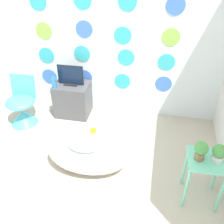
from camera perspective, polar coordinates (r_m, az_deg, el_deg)
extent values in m
plane|color=#BCB29E|center=(3.03, -11.20, -22.50)|extent=(12.00, 12.00, 0.00)
cube|color=white|center=(3.96, -1.86, 16.80)|extent=(4.57, 0.04, 2.60)
cylinder|color=#3F72CC|center=(4.51, -13.45, 7.52)|extent=(0.25, 0.01, 0.25)
cylinder|color=#3F72CC|center=(4.29, -6.01, 7.55)|extent=(0.25, 0.01, 0.25)
cylinder|color=#33B2BF|center=(4.17, 2.28, 6.70)|extent=(0.25, 0.01, 0.25)
cylinder|color=#3F72CC|center=(4.13, 11.13, 6.00)|extent=(0.25, 0.01, 0.25)
cylinder|color=#33B2BF|center=(4.36, -14.08, 11.87)|extent=(0.25, 0.01, 0.25)
cylinder|color=#33B2BF|center=(4.13, -6.55, 12.51)|extent=(0.25, 0.01, 0.25)
cylinder|color=#33B2BF|center=(3.99, 3.08, 11.76)|extent=(0.25, 0.01, 0.25)
cylinder|color=#33B2BF|center=(3.97, 11.76, 10.56)|extent=(0.25, 0.01, 0.25)
cylinder|color=#8CCC4C|center=(4.22, -14.63, 16.73)|extent=(0.25, 0.01, 0.25)
cylinder|color=#3F72CC|center=(3.99, -6.09, 17.49)|extent=(0.25, 0.01, 0.25)
cylinder|color=#33B2BF|center=(3.88, 2.33, 16.29)|extent=(0.25, 0.01, 0.25)
cylinder|color=#8CCC4C|center=(3.84, 12.68, 15.58)|extent=(0.25, 0.01, 0.25)
cylinder|color=#33B2BF|center=(4.13, -15.84, 22.16)|extent=(0.25, 0.01, 0.25)
cylinder|color=#33B2BF|center=(3.89, -6.46, 23.04)|extent=(0.25, 0.01, 0.25)
cylinder|color=#33B2BF|center=(3.76, 3.40, 22.89)|extent=(0.25, 0.01, 0.25)
cylinder|color=#3F72CC|center=(3.73, 13.67, 21.62)|extent=(0.25, 0.01, 0.25)
ellipsoid|color=white|center=(3.32, -5.18, -8.58)|extent=(1.04, 0.62, 0.49)
cylinder|color=#B2DBEA|center=(3.17, -5.39, -5.61)|extent=(0.51, 0.51, 0.01)
sphere|color=yellow|center=(3.17, -4.11, -4.04)|extent=(0.08, 0.08, 0.08)
sphere|color=yellow|center=(3.14, -4.20, -3.77)|extent=(0.05, 0.05, 0.05)
cone|color=orange|center=(3.13, -4.30, -4.02)|extent=(0.02, 0.02, 0.02)
cone|color=#4CC6DB|center=(4.34, -18.67, -1.05)|extent=(0.42, 0.42, 0.21)
ellipsoid|color=#4CC6DB|center=(4.19, -19.37, 2.07)|extent=(0.44, 0.44, 0.15)
cube|color=#4CC6DB|center=(4.23, -18.84, 5.39)|extent=(0.38, 0.09, 0.37)
cube|color=#4C4C51|center=(4.29, -8.53, 2.75)|extent=(0.54, 0.42, 0.55)
cube|color=white|center=(4.07, -9.53, 2.43)|extent=(0.46, 0.01, 0.15)
cube|color=black|center=(4.14, -8.86, 6.08)|extent=(0.21, 0.12, 0.02)
cube|color=black|center=(4.08, -9.03, 8.01)|extent=(0.40, 0.01, 0.31)
cube|color=#0F1E38|center=(4.07, -9.07, 7.95)|extent=(0.38, 0.01, 0.29)
cylinder|color=#2D72B7|center=(4.07, -12.48, 6.19)|extent=(0.08, 0.08, 0.16)
cylinder|color=#2D72B7|center=(4.03, -12.64, 7.34)|extent=(0.04, 0.04, 0.03)
cube|color=#72D8B7|center=(2.90, 20.05, -9.84)|extent=(0.40, 0.37, 0.02)
cylinder|color=#72D8B7|center=(2.97, 15.81, -15.81)|extent=(0.03, 0.03, 0.57)
cylinder|color=#72D8B7|center=(3.04, 22.53, -16.18)|extent=(0.03, 0.03, 0.57)
cylinder|color=#72D8B7|center=(3.18, 15.60, -11.44)|extent=(0.03, 0.03, 0.57)
cylinder|color=#72D8B7|center=(3.25, 21.77, -11.89)|extent=(0.03, 0.03, 0.57)
cylinder|color=#8C6B4C|center=(2.84, 18.50, -8.98)|extent=(0.10, 0.10, 0.09)
sphere|color=#4C9E4C|center=(2.77, 18.89, -7.43)|extent=(0.14, 0.14, 0.14)
cylinder|color=white|center=(2.89, 21.97, -9.19)|extent=(0.12, 0.12, 0.07)
sphere|color=#4C9E4C|center=(2.83, 22.37, -7.82)|extent=(0.14, 0.14, 0.14)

